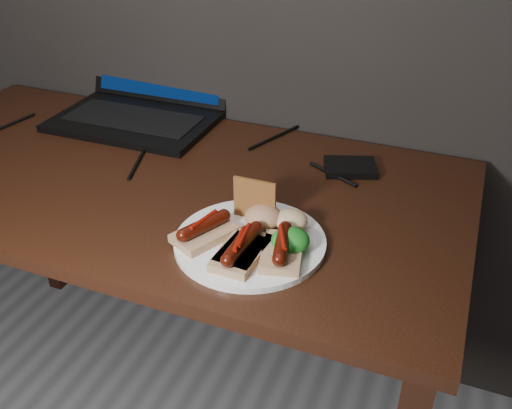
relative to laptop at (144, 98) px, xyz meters
name	(u,v)px	position (x,y,z in m)	size (l,w,h in m)	color
desk	(154,209)	(0.19, -0.29, -0.14)	(1.40, 0.70, 0.75)	#361B0D
laptop	(144,98)	(0.00, 0.00, 0.00)	(0.42, 0.36, 0.25)	black
hard_drive	(350,167)	(0.60, -0.10, -0.04)	(0.12, 0.09, 0.02)	black
desk_cables	(176,145)	(0.17, -0.14, -0.05)	(0.96, 0.44, 0.01)	black
plate	(250,242)	(0.49, -0.45, -0.05)	(0.28, 0.28, 0.01)	white
bread_sausage_left	(204,230)	(0.42, -0.48, -0.02)	(0.11, 0.13, 0.04)	tan
bread_sausage_center	(244,247)	(0.50, -0.50, -0.02)	(0.08, 0.12, 0.04)	tan
bread_sausage_right	(282,248)	(0.57, -0.48, -0.02)	(0.09, 0.13, 0.04)	tan
bread_sausage_extra	(239,250)	(0.50, -0.51, -0.02)	(0.07, 0.12, 0.04)	tan
crispbread	(255,199)	(0.48, -0.38, 0.00)	(0.09, 0.01, 0.09)	#AA6A2E
salad_greens	(291,240)	(0.57, -0.45, -0.02)	(0.07, 0.07, 0.04)	#136216
salsa_mound	(263,216)	(0.50, -0.40, -0.02)	(0.07, 0.07, 0.04)	#9F240F
coleslaw_mound	(291,220)	(0.55, -0.39, -0.02)	(0.06, 0.06, 0.04)	beige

